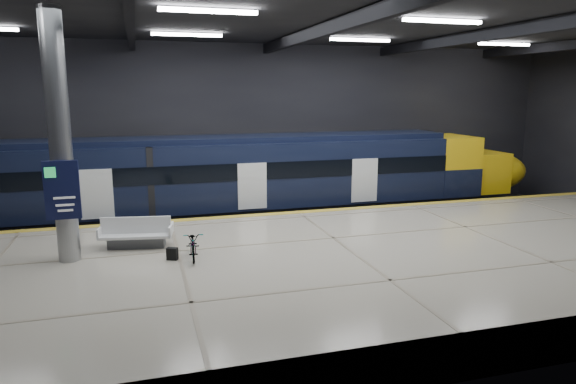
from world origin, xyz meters
name	(u,v)px	position (x,y,z in m)	size (l,w,h in m)	color
ground	(322,260)	(0.00, 0.00, 0.00)	(30.00, 30.00, 0.00)	black
room_shell	(324,94)	(0.00, 0.00, 5.72)	(30.10, 16.10, 8.05)	black
platform	(351,269)	(0.00, -2.50, 0.55)	(30.00, 11.00, 1.10)	beige
safety_strip	(299,212)	(0.00, 2.75, 1.11)	(30.00, 0.40, 0.01)	gold
rails	(280,221)	(0.00, 5.50, 0.08)	(30.00, 1.52, 0.16)	gray
train	(218,180)	(-2.79, 5.50, 2.06)	(29.40, 2.84, 3.79)	black
bench	(137,236)	(-6.17, -0.25, 1.44)	(2.28, 1.25, 0.95)	#595B60
bicycle	(193,244)	(-4.60, -1.80, 1.51)	(0.54, 1.55, 0.81)	#99999E
pannier_bag	(172,254)	(-5.20, -1.80, 1.28)	(0.30, 0.18, 0.35)	black
info_column	(60,142)	(-8.00, -1.03, 4.46)	(0.90, 0.78, 6.90)	#9EA0A5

